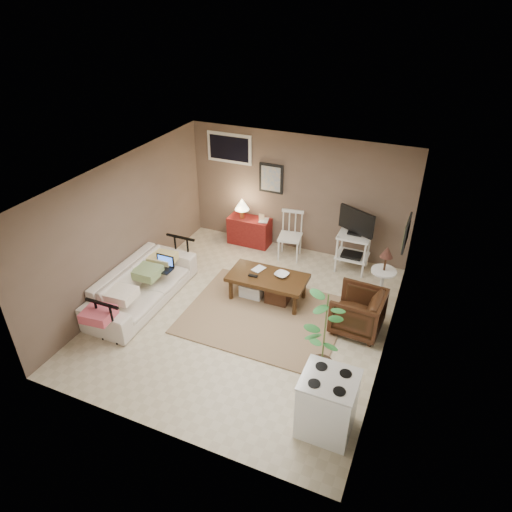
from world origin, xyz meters
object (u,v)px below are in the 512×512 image
at_px(potted_plant, 324,335).
at_px(spindle_chair, 290,237).
at_px(side_table, 384,269).
at_px(armchair, 358,310).
at_px(stove, 327,404).
at_px(sofa, 141,280).
at_px(tv_stand, 354,239).
at_px(red_console, 249,228).
at_px(coffee_table, 267,285).

bearing_deg(potted_plant, spindle_chair, 117.20).
xyz_separation_m(side_table, armchair, (-0.22, -0.84, -0.31)).
bearing_deg(potted_plant, stove, -69.98).
height_order(sofa, potted_plant, potted_plant).
height_order(tv_stand, stove, tv_stand).
bearing_deg(red_console, side_table, -19.60).
height_order(coffee_table, sofa, sofa).
height_order(red_console, tv_stand, tv_stand).
bearing_deg(potted_plant, coffee_table, 134.21).
distance_m(coffee_table, potted_plant, 2.06).
relative_size(coffee_table, sofa, 0.60).
distance_m(tv_stand, armchair, 1.81).
bearing_deg(tv_stand, armchair, -74.35).
bearing_deg(tv_stand, potted_plant, -84.88).
bearing_deg(sofa, armchair, -78.83).
xyz_separation_m(tv_stand, stove, (0.55, -3.74, -0.24)).
relative_size(coffee_table, armchair, 1.76).
bearing_deg(sofa, coffee_table, -65.30).
distance_m(red_console, spindle_chair, 1.00).
bearing_deg(spindle_chair, tv_stand, 0.46).
xyz_separation_m(coffee_table, spindle_chair, (-0.12, 1.51, 0.17)).
relative_size(red_console, side_table, 0.91).
height_order(red_console, potted_plant, potted_plant).
xyz_separation_m(red_console, armchair, (2.71, -1.89, 0.03)).
distance_m(sofa, side_table, 4.09).
relative_size(red_console, tv_stand, 0.80).
height_order(coffee_table, spindle_chair, spindle_chair).
xyz_separation_m(red_console, potted_plant, (2.49, -3.13, 0.43)).
bearing_deg(coffee_table, spindle_chair, 94.54).
xyz_separation_m(sofa, tv_stand, (3.07, 2.42, 0.23)).
height_order(side_table, stove, side_table).
relative_size(coffee_table, stove, 1.57).
bearing_deg(stove, spindle_chair, 115.75).
bearing_deg(stove, potted_plant, 110.02).
bearing_deg(red_console, coffee_table, -57.04).
relative_size(armchair, potted_plant, 0.52).
height_order(sofa, armchair, sofa).
bearing_deg(stove, armchair, 91.99).
relative_size(armchair, stove, 0.89).
bearing_deg(side_table, sofa, -157.72).
xyz_separation_m(sofa, armchair, (3.56, 0.70, -0.05)).
bearing_deg(red_console, armchair, -34.84).
xyz_separation_m(spindle_chair, stove, (1.80, -3.73, -0.02)).
bearing_deg(armchair, tv_stand, -161.20).
bearing_deg(red_console, sofa, -108.13).
bearing_deg(tv_stand, red_console, 175.67).
xyz_separation_m(armchair, potted_plant, (-0.22, -1.24, 0.40)).
relative_size(side_table, stove, 1.30).
xyz_separation_m(sofa, potted_plant, (3.34, -0.54, 0.34)).
bearing_deg(stove, sofa, 159.93).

